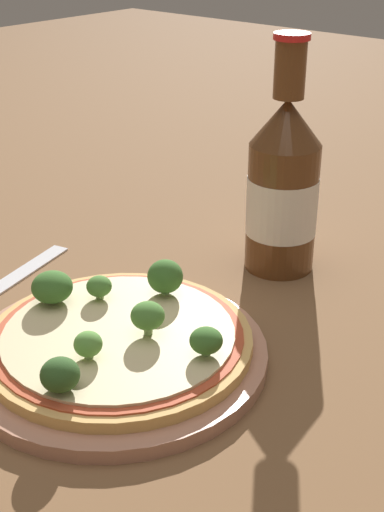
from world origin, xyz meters
name	(u,v)px	position (x,y,z in m)	size (l,w,h in m)	color
ground_plane	(132,339)	(0.00, 0.00, 0.00)	(3.00, 3.00, 0.00)	brown
plate	(117,353)	(0.01, -0.03, 0.01)	(0.25, 0.25, 0.01)	tan
pizza	(119,339)	(0.01, -0.03, 0.02)	(0.22, 0.22, 0.01)	tan
broccoli_floret_0	(148,316)	(0.03, -0.01, 0.04)	(0.03, 0.03, 0.03)	#89A866
broccoli_floret_1	(162,275)	(0.00, 0.04, 0.04)	(0.03, 0.03, 0.03)	#89A866
broccoli_floret_2	(88,344)	(0.02, -0.07, 0.04)	(0.02, 0.02, 0.02)	#89A866
broccoli_floret_3	(206,341)	(0.09, -0.01, 0.04)	(0.03, 0.03, 0.02)	#89A866
broccoli_floret_4	(97,288)	(-0.04, 0.00, 0.04)	(0.02, 0.02, 0.02)	#89A866
broccoli_floret_5	(52,287)	(-0.06, -0.03, 0.04)	(0.04, 0.04, 0.03)	#89A866
broccoli_floret_6	(60,375)	(0.04, -0.11, 0.04)	(0.03, 0.03, 0.03)	#89A866
beer_bottle	(283,186)	(0.02, 0.20, 0.09)	(0.07, 0.07, 0.23)	#563319
fork	(3,284)	(-0.16, -0.02, 0.00)	(0.06, 0.19, 0.00)	silver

